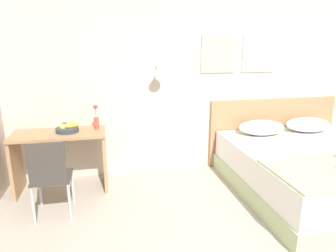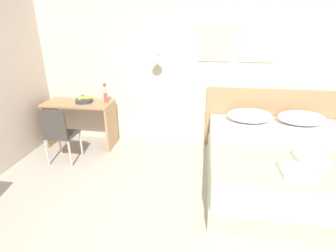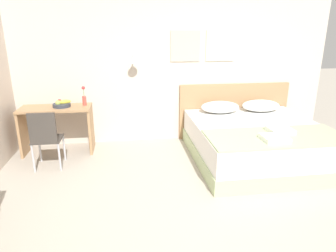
{
  "view_description": "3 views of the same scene",
  "coord_description": "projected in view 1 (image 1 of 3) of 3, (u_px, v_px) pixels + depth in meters",
  "views": [
    {
      "loc": [
        -1.27,
        -1.54,
        1.85
      ],
      "look_at": [
        -0.57,
        1.74,
        0.92
      ],
      "focal_mm": 32.0,
      "sensor_mm": 36.0,
      "label": 1
    },
    {
      "loc": [
        0.22,
        -1.7,
        2.03
      ],
      "look_at": [
        -0.25,
        1.59,
        0.7
      ],
      "focal_mm": 28.0,
      "sensor_mm": 36.0,
      "label": 2
    },
    {
      "loc": [
        -0.7,
        -2.69,
        1.98
      ],
      "look_at": [
        -0.13,
        1.33,
        0.67
      ],
      "focal_mm": 32.0,
      "sensor_mm": 36.0,
      "label": 3
    }
  ],
  "objects": [
    {
      "name": "wall_back",
      "position": [
        194.0,
        81.0,
        4.32
      ],
      "size": [
        5.98,
        0.31,
        2.65
      ],
      "color": "beige",
      "rests_on": "ground_plane"
    },
    {
      "name": "bed",
      "position": [
        317.0,
        171.0,
        3.78
      ],
      "size": [
        1.97,
        2.1,
        0.58
      ],
      "color": "#B2C693",
      "rests_on": "ground_plane"
    },
    {
      "name": "headboard",
      "position": [
        272.0,
        131.0,
        4.74
      ],
      "size": [
        2.09,
        0.06,
        1.02
      ],
      "color": "#A87F56",
      "rests_on": "ground_plane"
    },
    {
      "name": "pillow_left",
      "position": [
        262.0,
        127.0,
        4.32
      ],
      "size": [
        0.68,
        0.48,
        0.19
      ],
      "color": "white",
      "rests_on": "bed"
    },
    {
      "name": "pillow_right",
      "position": [
        308.0,
        125.0,
        4.47
      ],
      "size": [
        0.68,
        0.48,
        0.19
      ],
      "color": "white",
      "rests_on": "bed"
    },
    {
      "name": "desk",
      "position": [
        61.0,
        151.0,
        3.78
      ],
      "size": [
        1.12,
        0.51,
        0.78
      ],
      "color": "#A87F56",
      "rests_on": "ground_plane"
    },
    {
      "name": "desk_chair",
      "position": [
        50.0,
        174.0,
        3.17
      ],
      "size": [
        0.4,
        0.4,
        0.88
      ],
      "color": "#3D3833",
      "rests_on": "ground_plane"
    },
    {
      "name": "fruit_bowl",
      "position": [
        67.0,
        128.0,
        3.74
      ],
      "size": [
        0.29,
        0.28,
        0.12
      ],
      "color": "#333842",
      "rests_on": "desk"
    },
    {
      "name": "flower_vase",
      "position": [
        96.0,
        120.0,
        3.84
      ],
      "size": [
        0.07,
        0.07,
        0.32
      ],
      "color": "#D14C42",
      "rests_on": "desk"
    }
  ]
}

